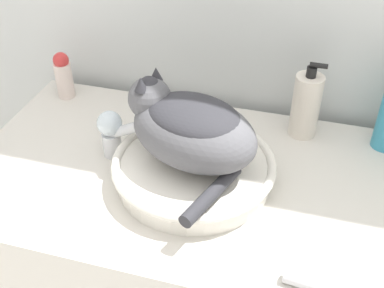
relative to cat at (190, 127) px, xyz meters
The scene contains 5 objects.
sink_basin 0.11m from the cat, 10.53° to the right, with size 0.36×0.36×0.06m.
cat is the anchor object (origin of this frame).
faucet 0.20m from the cat, behind, with size 0.15×0.06×0.14m.
deodorant_stick 0.50m from the cat, 150.39° to the left, with size 0.05×0.05×0.13m.
soap_pump_bottle 0.33m from the cat, 47.78° to the left, with size 0.07×0.07×0.20m.
Camera 1 is at (0.17, -0.50, 1.58)m, focal length 45.00 mm.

